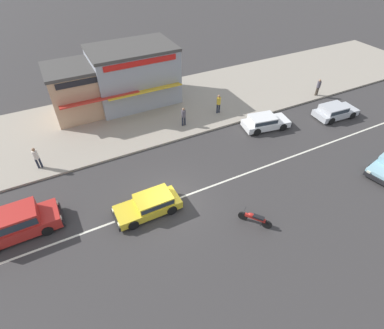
# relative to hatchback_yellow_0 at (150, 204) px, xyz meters

# --- Properties ---
(ground_plane) EXTENTS (160.00, 160.00, 0.00)m
(ground_plane) POSITION_rel_hatchback_yellow_0_xyz_m (1.27, 0.16, -0.59)
(ground_plane) COLOR #383535
(lane_centre_stripe) EXTENTS (50.40, 0.14, 0.01)m
(lane_centre_stripe) POSITION_rel_hatchback_yellow_0_xyz_m (1.27, 0.16, -0.59)
(lane_centre_stripe) COLOR silver
(lane_centre_stripe) RESTS_ON ground
(kerb_strip) EXTENTS (68.00, 10.00, 0.15)m
(kerb_strip) POSITION_rel_hatchback_yellow_0_xyz_m (1.27, 10.63, -0.51)
(kerb_strip) COLOR #9E9384
(kerb_strip) RESTS_ON ground
(hatchback_yellow_0) EXTENTS (3.86, 1.75, 1.10)m
(hatchback_yellow_0) POSITION_rel_hatchback_yellow_0_xyz_m (0.00, 0.00, 0.00)
(hatchback_yellow_0) COLOR yellow
(hatchback_yellow_0) RESTS_ON ground
(hatchback_silver_1) EXTENTS (3.87, 2.00, 1.10)m
(hatchback_silver_1) POSITION_rel_hatchback_yellow_0_xyz_m (17.64, 2.79, 0.00)
(hatchback_silver_1) COLOR #B7BABF
(hatchback_silver_1) RESTS_ON ground
(minivan_red_2) EXTENTS (4.41, 1.94, 1.56)m
(minivan_red_2) POSITION_rel_hatchback_yellow_0_xyz_m (-6.99, 1.77, 0.25)
(minivan_red_2) COLOR red
(minivan_red_2) RESTS_ON ground
(hatchback_white_3) EXTENTS (4.01, 2.20, 1.10)m
(hatchback_white_3) POSITION_rel_hatchback_yellow_0_xyz_m (11.33, 4.11, -0.00)
(hatchback_white_3) COLOR white
(hatchback_white_3) RESTS_ON ground
(motorcycle_1) EXTENTS (1.25, 1.61, 0.80)m
(motorcycle_1) POSITION_rel_hatchback_yellow_0_xyz_m (4.86, -3.50, -0.16)
(motorcycle_1) COLOR black
(motorcycle_1) RESTS_ON ground
(pedestrian_near_clock) EXTENTS (0.34, 0.34, 1.64)m
(pedestrian_near_clock) POSITION_rel_hatchback_yellow_0_xyz_m (-5.31, 6.86, 0.51)
(pedestrian_near_clock) COLOR #232838
(pedestrian_near_clock) RESTS_ON kerb_strip
(pedestrian_mid_kerb) EXTENTS (0.34, 0.34, 1.56)m
(pedestrian_mid_kerb) POSITION_rel_hatchback_yellow_0_xyz_m (19.02, 6.22, 0.47)
(pedestrian_mid_kerb) COLOR #4C4238
(pedestrian_mid_kerb) RESTS_ON kerb_strip
(pedestrian_by_shop) EXTENTS (0.34, 0.34, 1.68)m
(pedestrian_by_shop) POSITION_rel_hatchback_yellow_0_xyz_m (9.11, 7.63, 0.54)
(pedestrian_by_shop) COLOR #232838
(pedestrian_by_shop) RESTS_ON kerb_strip
(pedestrian_far_end) EXTENTS (0.34, 0.34, 1.58)m
(pedestrian_far_end) POSITION_rel_hatchback_yellow_0_xyz_m (5.63, 7.21, 0.48)
(pedestrian_far_end) COLOR #232838
(pedestrian_far_end) RESTS_ON kerb_strip
(shopfront_mid_block) EXTENTS (7.03, 5.00, 4.06)m
(shopfront_mid_block) POSITION_rel_hatchback_yellow_0_xyz_m (0.07, 13.05, 1.60)
(shopfront_mid_block) COLOR tan
(shopfront_mid_block) RESTS_ON kerb_strip
(shopfront_far_kios) EXTENTS (7.10, 5.51, 4.83)m
(shopfront_far_kios) POSITION_rel_hatchback_yellow_0_xyz_m (3.67, 12.98, 1.98)
(shopfront_far_kios) COLOR #999EA8
(shopfront_far_kios) RESTS_ON kerb_strip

